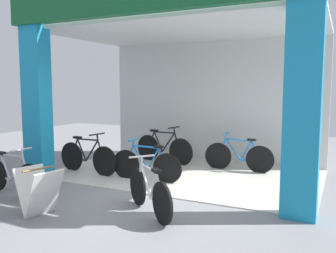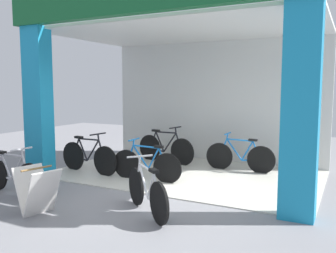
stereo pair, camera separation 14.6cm
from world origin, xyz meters
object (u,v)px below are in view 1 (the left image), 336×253
at_px(bicycle_parked_1, 12,176).
at_px(bicycle_inside_3, 239,156).
at_px(sandwich_board_sign, 39,192).
at_px(bicycle_inside_1, 146,165).
at_px(bicycle_inside_2, 87,157).
at_px(bicycle_inside_0, 164,148).
at_px(bicycle_parked_0, 149,192).

bearing_deg(bicycle_parked_1, bicycle_inside_3, 48.27).
distance_m(bicycle_inside_3, sandwich_board_sign, 4.56).
distance_m(bicycle_inside_1, bicycle_parked_1, 2.54).
bearing_deg(bicycle_inside_2, bicycle_parked_1, -96.04).
height_order(bicycle_inside_1, bicycle_inside_2, bicycle_inside_2).
bearing_deg(bicycle_parked_1, sandwich_board_sign, -24.11).
bearing_deg(bicycle_inside_0, bicycle_parked_1, -108.64).
height_order(bicycle_parked_0, bicycle_parked_1, bicycle_parked_1).
distance_m(bicycle_inside_3, bicycle_parked_0, 3.39).
distance_m(bicycle_inside_3, bicycle_parked_1, 4.78).
bearing_deg(bicycle_parked_0, bicycle_parked_1, -175.51).
height_order(bicycle_inside_1, bicycle_parked_0, bicycle_inside_1).
bearing_deg(bicycle_parked_1, bicycle_inside_0, 71.36).
relative_size(bicycle_parked_1, sandwich_board_sign, 2.15).
xyz_separation_m(bicycle_parked_0, sandwich_board_sign, (-1.48, -0.76, 0.02)).
distance_m(bicycle_inside_0, bicycle_inside_3, 1.96).
distance_m(bicycle_inside_1, bicycle_inside_3, 2.24).
relative_size(bicycle_inside_2, sandwich_board_sign, 2.29).
distance_m(bicycle_inside_0, bicycle_parked_1, 3.83).
distance_m(bicycle_inside_1, bicycle_inside_2, 1.51).
bearing_deg(bicycle_inside_1, bicycle_inside_0, 105.47).
bearing_deg(bicycle_inside_2, sandwich_board_sign, -67.18).
height_order(bicycle_inside_0, bicycle_inside_3, bicycle_inside_0).
xyz_separation_m(bicycle_inside_0, bicycle_parked_0, (1.47, -3.42, -0.04)).
bearing_deg(bicycle_inside_1, bicycle_parked_0, -59.31).
xyz_separation_m(bicycle_inside_0, bicycle_parked_1, (-1.22, -3.63, -0.03)).
height_order(bicycle_inside_1, sandwich_board_sign, bicycle_inside_1).
xyz_separation_m(bicycle_inside_2, bicycle_parked_0, (2.50, -1.66, -0.03)).
bearing_deg(bicycle_inside_3, bicycle_inside_1, -131.12).
distance_m(bicycle_inside_1, sandwich_board_sign, 2.47).
distance_m(bicycle_parked_1, sandwich_board_sign, 1.33).
height_order(bicycle_inside_1, bicycle_parked_1, same).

